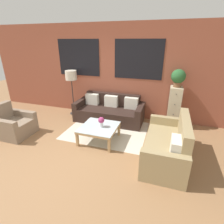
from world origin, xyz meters
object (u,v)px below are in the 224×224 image
object	(u,v)px
potted_plant	(178,77)
drawer_cabinet	(174,107)
flower_vase	(101,121)
armchair_corner	(14,125)
coffee_table	(99,129)
couch_dark	(110,111)
settee_vintage	(168,146)
floor_lamp	(71,77)

from	to	relation	value
potted_plant	drawer_cabinet	bearing A→B (deg)	-90.00
potted_plant	flower_vase	bearing A→B (deg)	-139.14
armchair_corner	coffee_table	distance (m)	2.25
coffee_table	potted_plant	size ratio (longest dim) A/B	1.82
couch_dark	coffee_table	distance (m)	1.24
potted_plant	armchair_corner	bearing A→B (deg)	-154.79
coffee_table	drawer_cabinet	bearing A→B (deg)	39.96
settee_vintage	armchair_corner	distance (m)	3.82
settee_vintage	drawer_cabinet	distance (m)	1.69
coffee_table	drawer_cabinet	size ratio (longest dim) A/B	0.75
couch_dark	settee_vintage	world-z (taller)	settee_vintage
coffee_table	floor_lamp	xyz separation A→B (m)	(-1.46, 1.34, 0.90)
coffee_table	floor_lamp	size ratio (longest dim) A/B	0.60
drawer_cabinet	flower_vase	xyz separation A→B (m)	(-1.64, -1.42, -0.05)
coffee_table	potted_plant	bearing A→B (deg)	39.97
settee_vintage	flower_vase	world-z (taller)	settee_vintage
floor_lamp	flower_vase	size ratio (longest dim) A/B	5.79
floor_lamp	potted_plant	size ratio (longest dim) A/B	3.06
armchair_corner	drawer_cabinet	xyz separation A→B (m)	(3.91, 1.84, 0.30)
floor_lamp	armchair_corner	bearing A→B (deg)	-113.08
armchair_corner	flower_vase	bearing A→B (deg)	10.56
coffee_table	drawer_cabinet	distance (m)	2.23
coffee_table	flower_vase	xyz separation A→B (m)	(0.06, 0.01, 0.20)
couch_dark	armchair_corner	bearing A→B (deg)	-141.47
settee_vintage	coffee_table	xyz separation A→B (m)	(-1.61, 0.24, 0.02)
drawer_cabinet	flower_vase	distance (m)	2.17
armchair_corner	potted_plant	size ratio (longest dim) A/B	1.78
drawer_cabinet	potted_plant	distance (m)	0.84
floor_lamp	coffee_table	bearing A→B (deg)	-42.58
flower_vase	armchair_corner	bearing A→B (deg)	-169.44
settee_vintage	armchair_corner	world-z (taller)	settee_vintage
couch_dark	potted_plant	world-z (taller)	potted_plant
flower_vase	settee_vintage	bearing A→B (deg)	-9.01
couch_dark	coffee_table	xyz separation A→B (m)	(0.15, -1.23, 0.04)
couch_dark	settee_vintage	xyz separation A→B (m)	(1.76, -1.47, 0.02)
drawer_cabinet	potted_plant	size ratio (longest dim) A/B	2.44
coffee_table	flower_vase	world-z (taller)	flower_vase
settee_vintage	flower_vase	xyz separation A→B (m)	(-1.55, 0.25, 0.22)
floor_lamp	flower_vase	xyz separation A→B (m)	(1.52, -1.34, -0.70)
potted_plant	flower_vase	world-z (taller)	potted_plant
potted_plant	flower_vase	xyz separation A→B (m)	(-1.64, -1.42, -0.89)
settee_vintage	floor_lamp	xyz separation A→B (m)	(-3.07, 1.58, 0.92)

